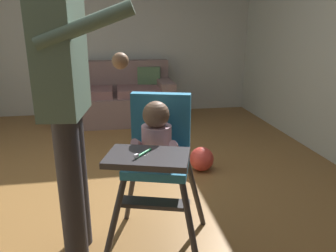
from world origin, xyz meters
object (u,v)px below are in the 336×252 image
at_px(couch, 116,98).
at_px(high_chair, 157,148).
at_px(adult_standing, 67,102).
at_px(toy_ball, 202,159).

relative_size(couch, high_chair, 1.72).
bearing_deg(couch, adult_standing, -5.13).
bearing_deg(adult_standing, couch, 91.79).
height_order(couch, high_chair, high_chair).
bearing_deg(couch, high_chair, 4.32).
xyz_separation_m(couch, high_chair, (0.23, -3.00, 0.34)).
relative_size(high_chair, toy_ball, 4.11).
distance_m(couch, toy_ball, 2.11).
height_order(couch, adult_standing, adult_standing).
distance_m(couch, high_chair, 3.02).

